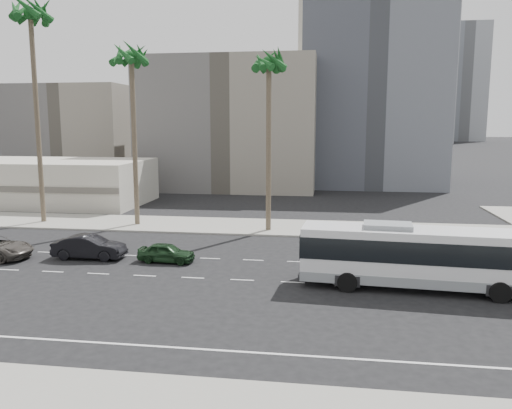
% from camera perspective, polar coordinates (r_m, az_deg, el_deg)
% --- Properties ---
extents(ground, '(700.00, 700.00, 0.00)m').
position_cam_1_polar(ground, '(30.21, 4.12, -8.65)').
color(ground, black).
rests_on(ground, ground).
extents(sidewalk_north, '(120.00, 7.00, 0.15)m').
position_cam_1_polar(sidewalk_north, '(45.19, 5.53, -2.62)').
color(sidewalk_north, gray).
rests_on(sidewalk_north, ground).
extents(commercial_low, '(22.00, 12.16, 5.00)m').
position_cam_1_polar(commercial_low, '(63.72, -22.00, 2.36)').
color(commercial_low, '#BCB5A5').
rests_on(commercial_low, ground).
extents(midrise_beige_west, '(24.00, 18.00, 18.00)m').
position_cam_1_polar(midrise_beige_west, '(75.04, -2.57, 8.88)').
color(midrise_beige_west, slate).
rests_on(midrise_beige_west, ground).
extents(midrise_gray_center, '(20.00, 20.00, 26.00)m').
position_cam_1_polar(midrise_gray_center, '(81.04, 12.71, 11.51)').
color(midrise_gray_center, '#4D5059').
rests_on(midrise_gray_center, ground).
extents(midrise_beige_far, '(18.00, 16.00, 15.00)m').
position_cam_1_polar(midrise_beige_far, '(88.31, -18.89, 7.45)').
color(midrise_beige_far, slate).
rests_on(midrise_beige_far, ground).
extents(civic_tower, '(42.00, 42.00, 129.00)m').
position_cam_1_polar(civic_tower, '(280.33, 7.59, 15.00)').
color(civic_tower, beige).
rests_on(civic_tower, ground).
extents(highrise_right, '(26.00, 26.00, 70.00)m').
position_cam_1_polar(highrise_right, '(263.55, 18.12, 14.20)').
color(highrise_right, slate).
rests_on(highrise_right, ground).
extents(highrise_far, '(22.00, 22.00, 60.00)m').
position_cam_1_polar(highrise_far, '(297.37, 21.93, 12.39)').
color(highrise_far, slate).
rests_on(highrise_far, ground).
extents(city_bus, '(12.94, 3.83, 3.67)m').
position_cam_1_polar(city_bus, '(29.87, 17.52, -5.42)').
color(city_bus, silver).
rests_on(city_bus, ground).
extents(car_a, '(1.75, 3.87, 1.29)m').
position_cam_1_polar(car_a, '(34.75, -9.96, -5.30)').
color(car_a, '#173319').
rests_on(car_a, ground).
extents(car_b, '(1.79, 4.92, 1.61)m').
position_cam_1_polar(car_b, '(36.89, -18.07, -4.52)').
color(car_b, black).
rests_on(car_b, ground).
extents(palm_near, '(4.51, 4.51, 15.20)m').
position_cam_1_polar(palm_near, '(43.25, 1.45, 15.13)').
color(palm_near, brown).
rests_on(palm_near, ground).
extents(palm_mid, '(5.22, 5.22, 16.13)m').
position_cam_1_polar(palm_mid, '(47.13, -13.71, 15.29)').
color(palm_mid, brown).
rests_on(palm_mid, ground).
extents(palm_far, '(5.86, 5.86, 20.12)m').
position_cam_1_polar(palm_far, '(51.66, -23.83, 18.45)').
color(palm_far, brown).
rests_on(palm_far, ground).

